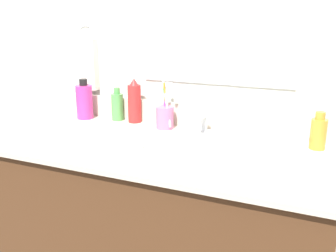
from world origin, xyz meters
The scene contains 15 objects.
vanity_cabinet centered at (0.00, 0.00, 0.35)m, with size 1.13×0.49×0.71m, color #4C2D19.
countertop centered at (0.00, 0.00, 0.71)m, with size 1.17×0.54×0.02m, color beige.
backsplash centered at (0.00, 0.26, 0.77)m, with size 1.17×0.02×0.09m, color beige.
back_wall centered at (0.00, 0.32, 0.65)m, with size 2.27×0.04×1.30m, color silver.
mirror_panel centered at (0.10, 0.30, 1.17)m, with size 0.60×0.01×0.56m, color #B2BCC6.
towel_ring centered at (-0.49, 0.30, 1.06)m, with size 0.10×0.10×0.01m, color silver.
hand_towel centered at (-0.49, 0.28, 0.94)m, with size 0.11×0.04×0.22m, color silver.
sink_basin centered at (0.10, -0.02, 0.69)m, with size 0.33×0.33×0.11m.
faucet centered at (0.10, 0.17, 0.75)m, with size 0.16×0.10×0.08m.
bottle_spray_red centered at (-0.22, 0.23, 0.81)m, with size 0.05×0.05×0.18m.
bottle_toner_green centered at (-0.30, 0.23, 0.78)m, with size 0.05×0.05×0.14m.
bottle_soap_pink centered at (-0.44, 0.19, 0.80)m, with size 0.07×0.07×0.17m.
bottle_oil_amber centered at (0.49, 0.17, 0.78)m, with size 0.05×0.05×0.13m.
cup_pink centered at (-0.07, 0.19, 0.77)m, with size 0.07×0.08×0.20m.
soap_bar centered at (0.35, 0.17, 0.74)m, with size 0.06×0.04×0.02m, color white.
Camera 1 is at (0.51, -1.10, 1.14)m, focal length 40.26 mm.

